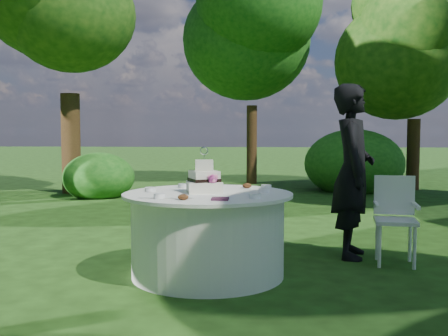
{
  "coord_description": "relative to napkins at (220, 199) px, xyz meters",
  "views": [
    {
      "loc": [
        0.5,
        -4.76,
        1.33
      ],
      "look_at": [
        0.15,
        0.0,
        1.0
      ],
      "focal_mm": 42.0,
      "sensor_mm": 36.0,
      "label": 1
    }
  ],
  "objects": [
    {
      "name": "table",
      "position": [
        -0.15,
        0.49,
        -0.39
      ],
      "size": [
        1.56,
        1.56,
        0.77
      ],
      "color": "silver",
      "rests_on": "ground"
    },
    {
      "name": "guest",
      "position": [
        1.3,
        1.32,
        0.14
      ],
      "size": [
        0.54,
        0.73,
        1.83
      ],
      "primitive_type": "imported",
      "rotation": [
        0.0,
        0.0,
        1.41
      ],
      "color": "black",
      "rests_on": "ground"
    },
    {
      "name": "ground",
      "position": [
        -0.15,
        0.49,
        -0.78
      ],
      "size": [
        80.0,
        80.0,
        0.0
      ],
      "primitive_type": "plane",
      "color": "black",
      "rests_on": "ground"
    },
    {
      "name": "petal_cups",
      "position": [
        -0.05,
        0.44,
        0.02
      ],
      "size": [
        0.59,
        1.04,
        0.05
      ],
      "color": "#562D16",
      "rests_on": "table"
    },
    {
      "name": "votives",
      "position": [
        -0.11,
        0.51,
        0.01
      ],
      "size": [
        1.19,
        0.94,
        0.04
      ],
      "color": "white",
      "rests_on": "table"
    },
    {
      "name": "cake",
      "position": [
        -0.19,
        0.52,
        0.1
      ],
      "size": [
        0.37,
        0.37,
        0.42
      ],
      "color": "silver",
      "rests_on": "table"
    },
    {
      "name": "chair",
      "position": [
        1.69,
        1.09,
        -0.26
      ],
      "size": [
        0.46,
        0.45,
        0.88
      ],
      "color": "silver",
      "rests_on": "ground"
    },
    {
      "name": "napkins",
      "position": [
        0.0,
        0.0,
        0.0
      ],
      "size": [
        0.14,
        0.14,
        0.02
      ],
      "primitive_type": "cube",
      "color": "#4A203A",
      "rests_on": "table"
    },
    {
      "name": "feather_plume",
      "position": [
        -0.46,
        0.06,
        -0.0
      ],
      "size": [
        0.48,
        0.07,
        0.01
      ],
      "primitive_type": "ellipsoid",
      "color": "white",
      "rests_on": "table"
    }
  ]
}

